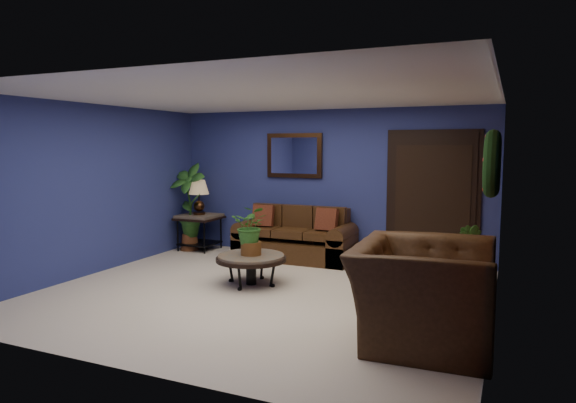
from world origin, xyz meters
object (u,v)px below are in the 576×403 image
at_px(end_table, 199,223).
at_px(sofa, 296,241).
at_px(armchair, 423,292).
at_px(coffee_table, 251,259).
at_px(table_lamp, 199,193).
at_px(side_chair, 324,231).

bearing_deg(end_table, sofa, 0.73).
bearing_deg(armchair, coffee_table, 63.38).
relative_size(coffee_table, table_lamp, 1.58).
xyz_separation_m(sofa, side_chair, (0.49, 0.04, 0.20)).
height_order(sofa, end_table, sofa).
bearing_deg(table_lamp, end_table, 135.00).
bearing_deg(end_table, table_lamp, -45.00).
height_order(table_lamp, side_chair, table_lamp).
xyz_separation_m(end_table, table_lamp, (0.00, -0.00, 0.54)).
distance_m(end_table, table_lamp, 0.54).
bearing_deg(side_chair, coffee_table, -114.66).
height_order(end_table, table_lamp, table_lamp).
bearing_deg(armchair, table_lamp, 55.21).
xyz_separation_m(end_table, side_chair, (2.39, 0.06, -0.01)).
relative_size(end_table, armchair, 0.48).
xyz_separation_m(sofa, end_table, (-1.90, -0.02, 0.21)).
height_order(coffee_table, end_table, end_table).
height_order(coffee_table, side_chair, side_chair).
bearing_deg(armchair, end_table, 55.21).
bearing_deg(table_lamp, armchair, -32.61).
xyz_separation_m(table_lamp, side_chair, (2.39, 0.06, -0.55)).
bearing_deg(sofa, side_chair, 4.52).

